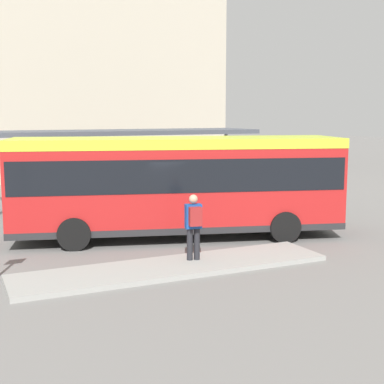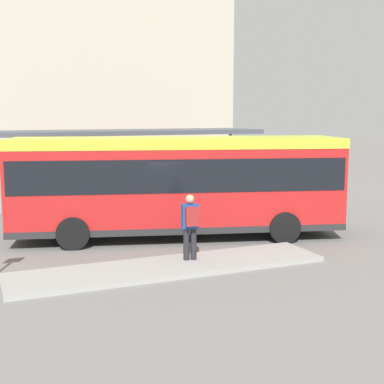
{
  "view_description": "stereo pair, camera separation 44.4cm",
  "coord_description": "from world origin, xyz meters",
  "px_view_note": "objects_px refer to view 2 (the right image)",
  "views": [
    {
      "loc": [
        -6.43,
        -15.26,
        3.87
      ],
      "look_at": [
        0.5,
        0.0,
        1.41
      ],
      "focal_mm": 50.0,
      "sensor_mm": 36.0,
      "label": 1
    },
    {
      "loc": [
        -6.02,
        -15.44,
        3.87
      ],
      "look_at": [
        0.5,
        0.0,
        1.41
      ],
      "focal_mm": 50.0,
      "sensor_mm": 36.0,
      "label": 2
    }
  ],
  "objects_px": {
    "city_bus": "(177,180)",
    "potted_planter_near_shelter": "(113,200)",
    "bicycle_yellow": "(289,188)",
    "bicycle_black": "(298,190)",
    "bicycle_blue": "(305,191)",
    "potted_planter_far_side": "(155,198)",
    "bicycle_red": "(320,193)",
    "pedestrian_waiting": "(190,223)"
  },
  "relations": [
    {
      "from": "potted_planter_far_side",
      "to": "bicycle_yellow",
      "type": "bearing_deg",
      "value": 18.16
    },
    {
      "from": "bicycle_red",
      "to": "bicycle_blue",
      "type": "height_order",
      "value": "bicycle_blue"
    },
    {
      "from": "city_bus",
      "to": "bicycle_blue",
      "type": "height_order",
      "value": "city_bus"
    },
    {
      "from": "potted_planter_far_side",
      "to": "bicycle_red",
      "type": "bearing_deg",
      "value": 3.64
    },
    {
      "from": "bicycle_blue",
      "to": "potted_planter_far_side",
      "type": "xyz_separation_m",
      "value": [
        -7.64,
        -1.18,
        0.33
      ]
    },
    {
      "from": "bicycle_red",
      "to": "potted_planter_near_shelter",
      "type": "height_order",
      "value": "potted_planter_near_shelter"
    },
    {
      "from": "bicycle_red",
      "to": "bicycle_yellow",
      "type": "bearing_deg",
      "value": 15.51
    },
    {
      "from": "city_bus",
      "to": "bicycle_yellow",
      "type": "distance_m",
      "value": 10.3
    },
    {
      "from": "city_bus",
      "to": "bicycle_black",
      "type": "xyz_separation_m",
      "value": [
        8.22,
        5.44,
        -1.49
      ]
    },
    {
      "from": "potted_planter_near_shelter",
      "to": "potted_planter_far_side",
      "type": "height_order",
      "value": "potted_planter_far_side"
    },
    {
      "from": "city_bus",
      "to": "bicycle_red",
      "type": "bearing_deg",
      "value": 41.52
    },
    {
      "from": "pedestrian_waiting",
      "to": "bicycle_red",
      "type": "relative_size",
      "value": 1.08
    },
    {
      "from": "pedestrian_waiting",
      "to": "potted_planter_near_shelter",
      "type": "relative_size",
      "value": 1.42
    },
    {
      "from": "pedestrian_waiting",
      "to": "bicycle_black",
      "type": "distance_m",
      "value": 12.44
    },
    {
      "from": "bicycle_red",
      "to": "bicycle_black",
      "type": "xyz_separation_m",
      "value": [
        -0.25,
        1.34,
        0.01
      ]
    },
    {
      "from": "bicycle_black",
      "to": "potted_planter_far_side",
      "type": "distance_m",
      "value": 7.94
    },
    {
      "from": "bicycle_black",
      "to": "potted_planter_far_side",
      "type": "relative_size",
      "value": 1.2
    },
    {
      "from": "bicycle_yellow",
      "to": "pedestrian_waiting",
      "type": "bearing_deg",
      "value": -35.63
    },
    {
      "from": "bicycle_red",
      "to": "potted_planter_far_side",
      "type": "height_order",
      "value": "potted_planter_far_side"
    },
    {
      "from": "bicycle_blue",
      "to": "potted_planter_near_shelter",
      "type": "distance_m",
      "value": 9.19
    },
    {
      "from": "city_bus",
      "to": "potted_planter_near_shelter",
      "type": "relative_size",
      "value": 8.67
    },
    {
      "from": "bicycle_black",
      "to": "city_bus",
      "type": "bearing_deg",
      "value": -65.51
    },
    {
      "from": "pedestrian_waiting",
      "to": "potted_planter_near_shelter",
      "type": "height_order",
      "value": "pedestrian_waiting"
    },
    {
      "from": "bicycle_black",
      "to": "bicycle_blue",
      "type": "bearing_deg",
      "value": -15.7
    },
    {
      "from": "pedestrian_waiting",
      "to": "potted_planter_near_shelter",
      "type": "bearing_deg",
      "value": 11.71
    },
    {
      "from": "potted_planter_near_shelter",
      "to": "pedestrian_waiting",
      "type": "bearing_deg",
      "value": -88.57
    },
    {
      "from": "potted_planter_far_side",
      "to": "bicycle_blue",
      "type": "bearing_deg",
      "value": 8.75
    },
    {
      "from": "pedestrian_waiting",
      "to": "bicycle_blue",
      "type": "xyz_separation_m",
      "value": [
        8.98,
        7.83,
        -0.74
      ]
    },
    {
      "from": "pedestrian_waiting",
      "to": "potted_planter_far_side",
      "type": "xyz_separation_m",
      "value": [
        1.34,
        6.65,
        -0.41
      ]
    },
    {
      "from": "bicycle_blue",
      "to": "bicycle_red",
      "type": "bearing_deg",
      "value": -146.21
    },
    {
      "from": "city_bus",
      "to": "potted_planter_near_shelter",
      "type": "distance_m",
      "value": 4.43
    },
    {
      "from": "city_bus",
      "to": "pedestrian_waiting",
      "type": "relative_size",
      "value": 6.09
    },
    {
      "from": "bicycle_blue",
      "to": "bicycle_black",
      "type": "height_order",
      "value": "bicycle_blue"
    },
    {
      "from": "city_bus",
      "to": "potted_planter_near_shelter",
      "type": "xyz_separation_m",
      "value": [
        -1.02,
        4.14,
        -1.2
      ]
    },
    {
      "from": "bicycle_black",
      "to": "potted_planter_far_side",
      "type": "height_order",
      "value": "potted_planter_far_side"
    },
    {
      "from": "bicycle_yellow",
      "to": "potted_planter_far_side",
      "type": "relative_size",
      "value": 1.22
    },
    {
      "from": "potted_planter_near_shelter",
      "to": "bicycle_black",
      "type": "bearing_deg",
      "value": 8.0
    },
    {
      "from": "city_bus",
      "to": "potted_planter_far_side",
      "type": "distance_m",
      "value": 3.81
    },
    {
      "from": "bicycle_red",
      "to": "bicycle_black",
      "type": "relative_size",
      "value": 0.98
    },
    {
      "from": "bicycle_red",
      "to": "potted_planter_near_shelter",
      "type": "distance_m",
      "value": 9.49
    },
    {
      "from": "bicycle_blue",
      "to": "bicycle_black",
      "type": "distance_m",
      "value": 0.67
    },
    {
      "from": "pedestrian_waiting",
      "to": "bicycle_blue",
      "type": "bearing_deg",
      "value": -38.65
    }
  ]
}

